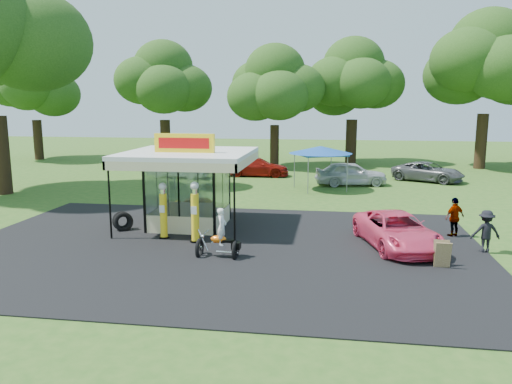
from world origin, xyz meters
TOP-DOWN VIEW (x-y plane):
  - ground at (0.00, 0.00)m, footprint 120.00×120.00m
  - asphalt_apron at (0.00, 2.00)m, footprint 20.00×14.00m
  - gas_station_kiosk at (-2.00, 4.99)m, footprint 5.40×5.40m
  - gas_pump_left at (-2.46, 2.84)m, footprint 0.43×0.43m
  - gas_pump_right at (-1.03, 2.48)m, footprint 0.46×0.46m
  - motorcycle at (0.37, 0.73)m, footprint 1.60×0.80m
  - spare_tires at (-4.65, 3.82)m, footprint 1.06×0.99m
  - a_frame_sign at (7.96, 0.75)m, footprint 0.52×0.46m
  - kiosk_car at (-2.00, 7.20)m, footprint 2.82×1.13m
  - pink_sedan at (6.75, 3.01)m, footprint 3.39×5.20m
  - spectator_east_a at (9.89, 2.80)m, footprint 1.08×0.67m
  - spectator_east_b at (9.27, 4.95)m, footprint 1.03×0.87m
  - bg_car_a at (-7.01, 19.18)m, footprint 4.61×2.00m
  - bg_car_b at (-1.40, 20.92)m, footprint 4.90×2.09m
  - bg_car_c at (5.49, 17.64)m, footprint 4.98×2.78m
  - bg_car_d at (10.93, 20.25)m, footprint 5.35×4.26m
  - tent_west at (-4.31, 15.39)m, footprint 3.99×3.99m
  - tent_east at (3.48, 15.64)m, footprint 3.98×3.98m
  - oak_far_a at (-24.19, 28.89)m, footprint 9.05×9.05m
  - oak_far_b at (-11.15, 28.57)m, footprint 9.09×9.09m
  - oak_far_c at (-0.73, 26.72)m, footprint 8.62×8.62m
  - oak_far_d at (5.89, 30.44)m, footprint 9.27×9.27m
  - oak_far_e at (16.52, 28.17)m, footprint 10.69×10.69m

SIDE VIEW (x-z plane):
  - ground at x=0.00m, z-range 0.00..0.00m
  - asphalt_apron at x=0.00m, z-range 0.00..0.04m
  - spare_tires at x=-4.65m, z-range -0.01..0.85m
  - a_frame_sign at x=7.96m, z-range 0.01..0.93m
  - kiosk_car at x=-2.00m, z-range 0.00..0.96m
  - pink_sedan at x=6.75m, z-range 0.00..1.33m
  - bg_car_d at x=10.93m, z-range 0.00..1.35m
  - bg_car_b at x=-1.40m, z-range 0.00..1.41m
  - motorcycle at x=0.37m, z-range -0.21..1.68m
  - bg_car_a at x=-7.01m, z-range 0.00..1.47m
  - bg_car_c at x=5.49m, z-range 0.00..1.60m
  - spectator_east_a at x=9.89m, z-range 0.00..1.61m
  - spectator_east_b at x=9.27m, z-range 0.00..1.66m
  - gas_pump_left at x=-2.46m, z-range -0.05..2.27m
  - gas_pump_right at x=-1.03m, z-range -0.05..2.40m
  - gas_station_kiosk at x=-2.00m, z-range -0.31..3.87m
  - tent_east at x=3.48m, z-range 1.13..3.91m
  - tent_west at x=-4.31m, z-range 1.13..3.92m
  - oak_far_c at x=-0.73m, z-range 1.37..11.53m
  - oak_far_a at x=-24.19m, z-range 1.46..12.19m
  - oak_far_b at x=-11.15m, z-range 1.50..12.34m
  - oak_far_d at x=5.89m, z-range 1.52..12.55m
  - oak_far_e at x=16.52m, z-range 1.76..14.49m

